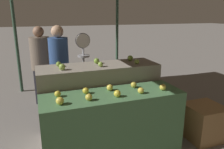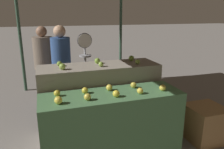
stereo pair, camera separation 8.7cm
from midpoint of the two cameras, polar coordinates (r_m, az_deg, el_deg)
name	(u,v)px [view 1 (the left image)]	position (r m, az deg, el deg)	size (l,w,h in m)	color
display_counter_front	(113,126)	(2.81, -0.68, -13.29)	(1.72, 0.55, 0.86)	#4C7A4C
display_counter_back	(99,100)	(3.28, -4.13, -6.79)	(1.72, 0.55, 1.08)	gray
apple_front_0	(60,101)	(2.38, -14.50, -6.69)	(0.09, 0.09, 0.09)	yellow
apple_front_1	(89,97)	(2.43, -7.09, -5.91)	(0.08, 0.08, 0.08)	gold
apple_front_2	(117,94)	(2.51, 0.39, -5.01)	(0.08, 0.08, 0.08)	gold
apple_front_3	(141,91)	(2.64, 6.59, -4.19)	(0.08, 0.08, 0.08)	yellow
apple_front_4	(163,87)	(2.79, 12.24, -3.26)	(0.08, 0.08, 0.08)	yellow
apple_front_5	(58,94)	(2.60, -14.95, -4.91)	(0.07, 0.07, 0.07)	gold
apple_front_6	(86,91)	(2.64, -7.84, -4.22)	(0.08, 0.08, 0.08)	gold
apple_front_7	(110,87)	(2.72, -1.43, -3.42)	(0.08, 0.08, 0.08)	yellow
apple_front_8	(134,85)	(2.83, 4.81, -2.71)	(0.08, 0.08, 0.08)	gold
apple_back_0	(62,67)	(2.90, -13.76, 1.92)	(0.08, 0.08, 0.08)	#8EB247
apple_back_1	(101,64)	(3.01, -3.82, 2.69)	(0.07, 0.07, 0.07)	#8EB247
apple_back_2	(137,62)	(3.18, 5.72, 3.37)	(0.07, 0.07, 0.07)	#8EB247
apple_back_3	(59,64)	(3.11, -14.55, 2.65)	(0.07, 0.07, 0.07)	#7AA338
apple_back_4	(97,61)	(3.20, -4.78, 3.56)	(0.08, 0.08, 0.08)	#7AA338
apple_back_5	(130,58)	(3.39, 4.05, 4.29)	(0.09, 0.09, 0.09)	#7AA338
produce_scale	(84,58)	(3.72, -8.11, 4.19)	(0.25, 0.20, 1.48)	#99999E
person_vendor_at_scale	(59,64)	(3.99, -14.20, 2.65)	(0.38, 0.38, 1.60)	#2D2D38
person_customer_left	(41,61)	(4.53, -18.59, 3.39)	(0.50, 0.50, 1.56)	#2D2D38
wooden_crate_side	(204,122)	(3.53, 22.15, -11.38)	(0.51, 0.51, 0.51)	#9E7547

